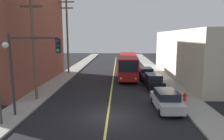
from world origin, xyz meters
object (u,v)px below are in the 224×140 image
at_px(parked_car_silver, 166,100).
at_px(parked_car_blue, 146,73).
at_px(traffic_signal_left_corner, 32,60).
at_px(utility_pole_mid, 67,33).
at_px(fire_hydrant, 185,96).
at_px(city_bus, 128,64).
at_px(parked_car_black, 153,81).
at_px(street_lamp_left, 0,71).
at_px(utility_pole_near, 33,40).

bearing_deg(parked_car_silver, parked_car_blue, 90.06).
bearing_deg(traffic_signal_left_corner, utility_pole_mid, 95.95).
height_order(parked_car_silver, fire_hydrant, parked_car_silver).
bearing_deg(city_bus, utility_pole_mid, 169.24).
relative_size(parked_car_silver, parked_car_black, 1.00).
relative_size(utility_pole_mid, street_lamp_left, 2.11).
bearing_deg(fire_hydrant, city_bus, 110.89).
relative_size(city_bus, utility_pole_mid, 1.05).
height_order(city_bus, street_lamp_left, street_lamp_left).
distance_m(utility_pole_mid, traffic_signal_left_corner, 18.09).
relative_size(parked_car_blue, street_lamp_left, 0.81).
height_order(street_lamp_left, fire_hydrant, street_lamp_left).
bearing_deg(street_lamp_left, parked_car_black, 42.90).
xyz_separation_m(utility_pole_mid, fire_hydrant, (14.12, -13.99, -5.91)).
bearing_deg(parked_car_black, traffic_signal_left_corner, -138.00).
relative_size(city_bus, parked_car_blue, 2.75).
height_order(parked_car_blue, fire_hydrant, parked_car_blue).
height_order(parked_car_silver, utility_pole_mid, utility_pole_mid).
height_order(utility_pole_near, street_lamp_left, utility_pole_near).
height_order(utility_pole_mid, fire_hydrant, utility_pole_mid).
bearing_deg(parked_car_silver, traffic_signal_left_corner, -169.66).
xyz_separation_m(utility_pole_mid, street_lamp_left, (0.45, -19.47, -2.75)).
bearing_deg(street_lamp_left, utility_pole_mid, 91.31).
bearing_deg(parked_car_blue, street_lamp_left, -126.01).
height_order(parked_car_silver, traffic_signal_left_corner, traffic_signal_left_corner).
distance_m(utility_pole_mid, street_lamp_left, 19.67).
bearing_deg(fire_hydrant, traffic_signal_left_corner, -162.46).
bearing_deg(traffic_signal_left_corner, street_lamp_left, -131.29).
relative_size(city_bus, fire_hydrant, 14.56).
xyz_separation_m(parked_car_black, utility_pole_near, (-11.78, -5.26, 4.76)).
bearing_deg(parked_car_black, utility_pole_near, -155.96).
xyz_separation_m(parked_car_silver, parked_car_black, (0.19, 7.42, 0.00)).
bearing_deg(city_bus, traffic_signal_left_corner, -115.36).
distance_m(parked_car_blue, utility_pole_near, 16.15).
height_order(city_bus, traffic_signal_left_corner, traffic_signal_left_corner).
bearing_deg(parked_car_silver, city_bus, 99.93).
height_order(parked_car_blue, utility_pole_near, utility_pole_near).
relative_size(traffic_signal_left_corner, street_lamp_left, 1.09).
distance_m(utility_pole_near, utility_pole_mid, 13.89).
bearing_deg(street_lamp_left, traffic_signal_left_corner, 48.71).
distance_m(parked_car_silver, fire_hydrant, 2.98).
distance_m(parked_car_black, fire_hydrant, 5.74).
height_order(utility_pole_near, fire_hydrant, utility_pole_near).
xyz_separation_m(city_bus, parked_car_silver, (2.49, -14.22, -0.98)).
bearing_deg(parked_car_blue, utility_pole_near, -138.61).
bearing_deg(utility_pole_near, parked_car_silver, -10.58).
relative_size(parked_car_silver, traffic_signal_left_corner, 0.74).
xyz_separation_m(parked_car_silver, street_lamp_left, (-11.52, -3.46, 2.90)).
distance_m(city_bus, fire_hydrant, 13.10).
bearing_deg(traffic_signal_left_corner, utility_pole_near, 110.41).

